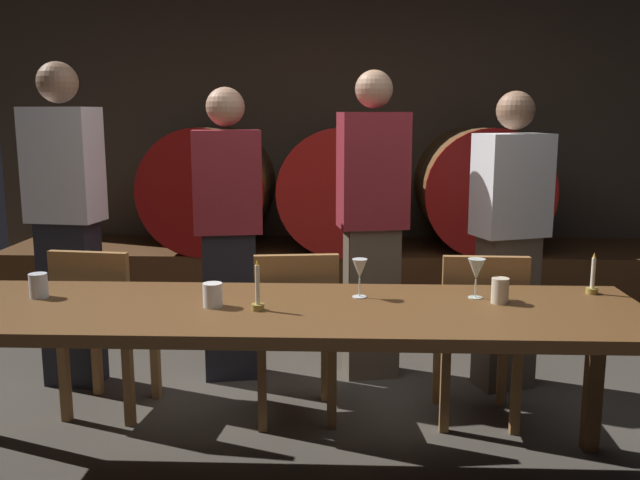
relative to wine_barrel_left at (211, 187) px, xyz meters
name	(u,v)px	position (x,y,z in m)	size (l,w,h in m)	color
ground_plane	(336,476)	(1.01, -2.56, -0.97)	(7.45, 7.45, 0.00)	#3F3A33
back_wall	(343,120)	(1.01, 0.55, 0.50)	(5.73, 0.24, 2.95)	#473A2D
barrel_shelf	(341,278)	(1.01, 0.00, -0.71)	(5.16, 0.90, 0.51)	#4C2D16
wine_barrel_left	(211,187)	(0.00, 0.00, 0.00)	(0.93, 0.92, 0.93)	#513319
wine_barrel_center	(341,188)	(1.01, 0.00, 0.00)	(0.93, 0.92, 0.93)	brown
wine_barrel_right	(479,188)	(2.06, 0.00, 0.00)	(0.93, 0.92, 0.93)	brown
dining_table	(275,322)	(0.76, -2.61, -0.27)	(3.00, 0.78, 0.76)	brown
chair_left	(102,324)	(-0.18, -1.99, -0.48)	(0.45, 0.45, 0.88)	olive
chair_center	(296,328)	(0.80, -2.03, -0.48)	(0.45, 0.45, 0.88)	olive
chair_right	(479,330)	(1.70, -2.03, -0.48)	(0.41, 0.41, 0.88)	olive
guest_far_left	(67,222)	(-0.50, -1.56, -0.03)	(0.41, 0.29, 1.81)	black
guest_center_left	(228,232)	(0.37, -1.43, -0.11)	(0.42, 0.30, 1.68)	black
guest_center_right	(372,223)	(1.20, -1.37, -0.06)	(0.42, 0.31, 1.77)	brown
guest_far_right	(509,240)	(1.95, -1.52, -0.13)	(0.44, 0.36, 1.65)	brown
candle_left	(258,296)	(0.70, -2.66, -0.15)	(0.05, 0.05, 0.21)	olive
candle_right	(592,283)	(2.11, -2.36, -0.16)	(0.05, 0.05, 0.18)	olive
wine_glass_center_left	(360,270)	(1.11, -2.45, -0.09)	(0.07, 0.07, 0.17)	white
wine_glass_center_right	(476,270)	(1.60, -2.45, -0.09)	(0.07, 0.07, 0.17)	silver
cup_left	(38,285)	(-0.25, -2.51, -0.15)	(0.08, 0.08, 0.10)	silver
cup_center	(213,295)	(0.51, -2.62, -0.16)	(0.08, 0.08, 0.10)	white
cup_right	(500,291)	(1.68, -2.52, -0.15)	(0.07, 0.07, 0.11)	beige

